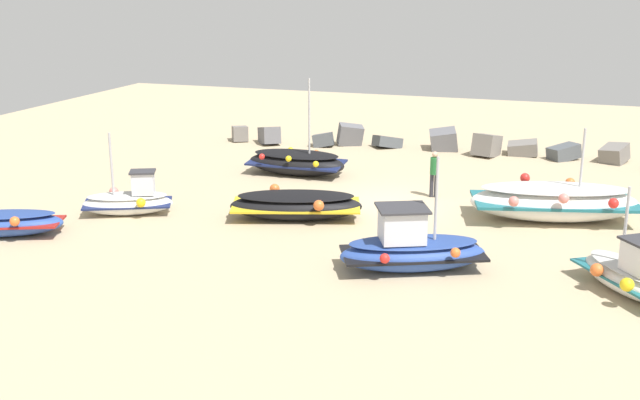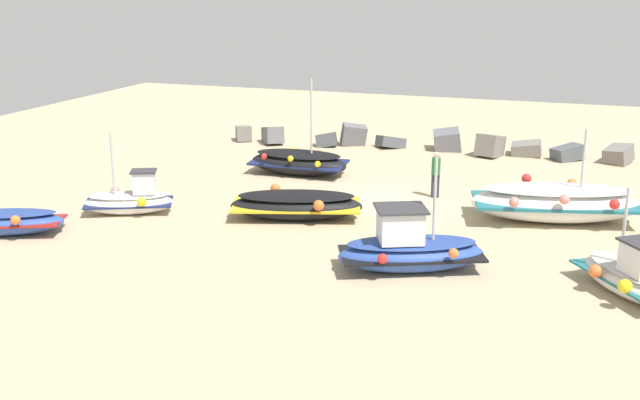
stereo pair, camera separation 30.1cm
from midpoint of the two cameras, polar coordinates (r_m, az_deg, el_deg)
ground_plane at (r=27.65m, az=5.51°, el=-0.22°), size 51.68×51.68×0.00m
fishing_boat_0 at (r=26.52m, az=17.24°, el=-0.14°), size 5.83×3.49×3.10m
fishing_boat_1 at (r=21.08m, az=22.29°, el=-5.18°), size 3.01×3.42×2.70m
fishing_boat_2 at (r=25.63m, az=-1.42°, el=-0.37°), size 4.66×2.84×0.99m
fishing_boat_3 at (r=31.45m, az=-1.32°, el=2.80°), size 4.06×1.98×3.98m
fishing_boat_4 at (r=25.96m, az=-21.96°, el=-1.49°), size 3.97×2.75×0.88m
fishing_boat_5 at (r=21.26m, az=7.02°, el=-3.59°), size 4.29×3.02×3.16m
fishing_boat_6 at (r=26.91m, az=-13.47°, el=0.00°), size 3.20×2.28×2.84m
person_walking at (r=28.32m, az=8.82°, el=2.10°), size 0.32×0.32×1.69m
breakwater_rocks at (r=35.97m, az=9.80°, el=4.05°), size 20.32×2.99×1.24m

